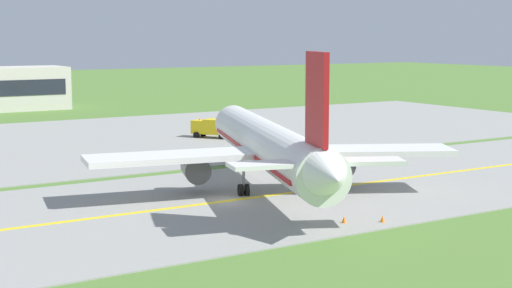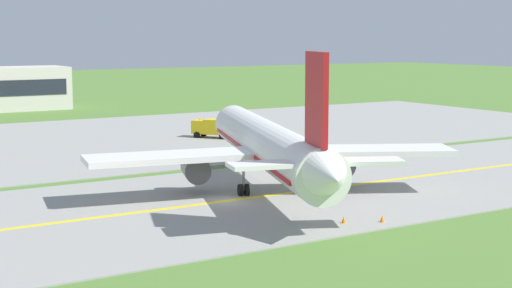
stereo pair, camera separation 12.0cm
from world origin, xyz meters
TOP-DOWN VIEW (x-y plane):
  - ground_plane at (0.00, 0.00)m, footprint 500.00×500.00m
  - taxiway_strip at (0.00, 0.00)m, footprint 240.00×28.00m
  - apron_pad at (10.00, 42.00)m, footprint 140.00×52.00m
  - taxiway_centreline at (0.00, 0.00)m, footprint 220.00×0.60m
  - airplane_lead at (5.30, 1.75)m, footprint 31.60×38.42m
  - service_truck_fuel at (18.46, 36.00)m, footprint 5.13×6.09m
  - traffic_cone_near_edge at (3.61, -11.15)m, footprint 0.44×0.44m
  - traffic_cone_mid_edge at (6.19, -12.44)m, footprint 0.44×0.44m

SIDE VIEW (x-z plane):
  - ground_plane at x=0.00m, z-range 0.00..0.00m
  - taxiway_strip at x=0.00m, z-range 0.00..0.10m
  - apron_pad at x=10.00m, z-range 0.00..0.10m
  - taxiway_centreline at x=0.00m, z-range 0.10..0.11m
  - traffic_cone_near_edge at x=3.61m, z-range 0.00..0.60m
  - traffic_cone_mid_edge at x=6.19m, z-range 0.00..0.60m
  - service_truck_fuel at x=18.46m, z-range 0.23..2.83m
  - airplane_lead at x=5.30m, z-range -2.22..10.48m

